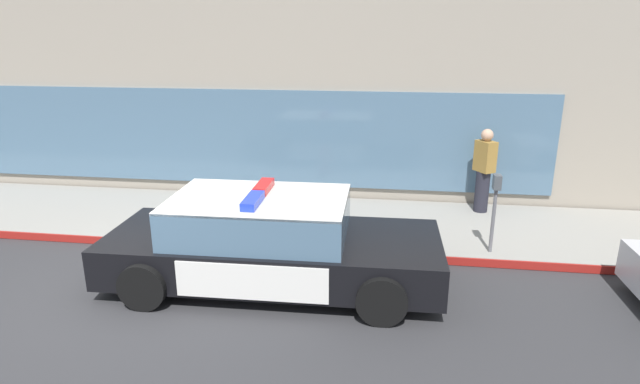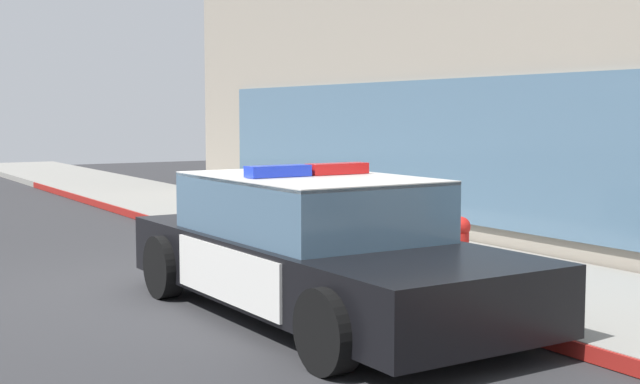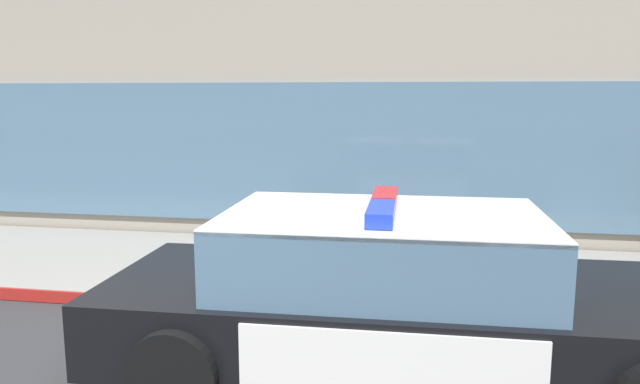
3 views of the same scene
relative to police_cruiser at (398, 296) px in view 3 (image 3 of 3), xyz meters
The scene contains 4 objects.
sidewalk 3.28m from the police_cruiser, 129.14° to the left, with size 48.00×2.88×0.15m, color gray.
curb_red_paint 2.37m from the police_cruiser, 152.81° to the left, with size 28.80×0.04×0.14m, color maroon.
police_cruiser is the anchor object (origin of this frame).
fire_hydrant 1.83m from the police_cruiser, 89.09° to the left, with size 0.34×0.39×0.73m.
Camera 3 is at (2.21, -3.99, 2.33)m, focal length 33.48 mm.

